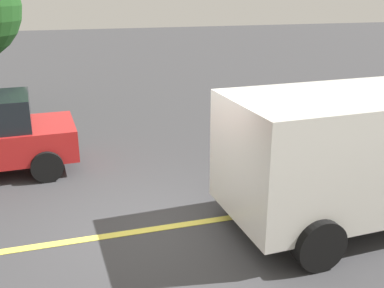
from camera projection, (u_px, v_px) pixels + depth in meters
ground_plane at (148, 230)px, 7.23m from camera, size 80.00×80.00×0.00m
lane_marking_centre at (312, 205)px, 8.05m from camera, size 28.00×0.16×0.01m
white_van at (379, 147)px, 7.28m from camera, size 5.28×2.44×2.20m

